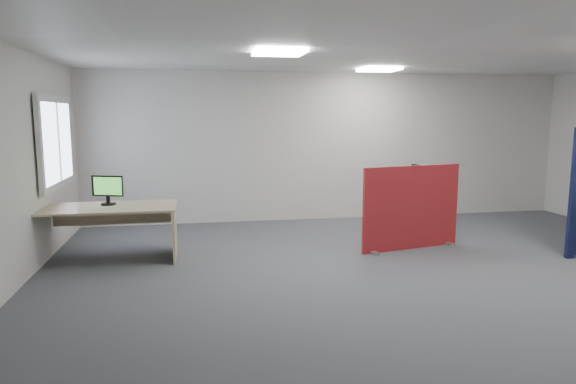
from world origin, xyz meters
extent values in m
plane|color=#4D4F54|center=(0.00, 0.00, 0.00)|extent=(9.00, 9.00, 0.00)
cube|color=white|center=(0.00, 0.00, 2.70)|extent=(9.00, 7.00, 0.02)
cube|color=silver|center=(0.00, 3.50, 1.35)|extent=(9.00, 0.02, 2.70)
cube|color=silver|center=(-4.50, 0.00, 1.35)|extent=(0.02, 7.00, 2.70)
cube|color=white|center=(-4.44, 2.00, 1.55)|extent=(0.06, 1.70, 1.30)
cube|color=white|center=(-4.42, 2.00, 1.55)|extent=(0.02, 1.50, 1.10)
cube|color=white|center=(-1.50, 0.50, 2.67)|extent=(0.60, 0.60, 0.04)
cube|color=white|center=(0.50, 2.50, 2.67)|extent=(0.60, 0.60, 0.04)
cube|color=#A6A7AC|center=(2.56, 0.26, 0.02)|extent=(0.08, 0.30, 0.04)
cube|color=maroon|center=(0.54, 1.12, 0.61)|extent=(1.59, 0.40, 1.21)
cube|color=#A6A7AC|center=(-0.12, 1.12, 0.02)|extent=(0.08, 0.30, 0.04)
cube|color=#A6A7AC|center=(1.20, 1.12, 0.02)|extent=(0.08, 0.30, 0.04)
cube|color=tan|center=(-3.68, 1.30, 0.71)|extent=(1.78, 0.89, 0.03)
cube|color=tan|center=(-4.54, 1.30, 0.35)|extent=(0.03, 0.82, 0.70)
cube|color=tan|center=(-2.82, 1.30, 0.35)|extent=(0.03, 0.82, 0.70)
cube|color=tan|center=(-3.68, 1.71, 0.55)|extent=(1.60, 0.02, 0.30)
cylinder|color=black|center=(-3.69, 1.43, 0.74)|extent=(0.20, 0.20, 0.02)
cube|color=black|center=(-3.69, 1.43, 0.80)|extent=(0.05, 0.04, 0.10)
cube|color=black|center=(-3.69, 1.43, 0.99)|extent=(0.42, 0.17, 0.28)
cube|color=#3C9030|center=(-3.69, 1.41, 0.99)|extent=(0.38, 0.13, 0.24)
cube|color=black|center=(0.73, 1.48, 0.04)|extent=(0.33, 0.08, 0.04)
cube|color=black|center=(0.59, 1.72, 0.04)|extent=(0.18, 0.32, 0.04)
cube|color=black|center=(0.31, 1.65, 0.04)|extent=(0.28, 0.25, 0.04)
cube|color=black|center=(0.29, 1.38, 0.04)|extent=(0.31, 0.21, 0.04)
cube|color=black|center=(0.54, 1.27, 0.04)|extent=(0.12, 0.33, 0.04)
cylinder|color=#A6A7AC|center=(0.49, 1.50, 0.27)|extent=(0.06, 0.06, 0.45)
cube|color=black|center=(0.49, 1.50, 0.52)|extent=(0.54, 0.54, 0.08)
cube|color=black|center=(0.73, 1.48, 0.86)|extent=(0.10, 0.46, 0.54)
cube|color=black|center=(0.77, 1.47, 1.02)|extent=(0.10, 0.41, 0.32)
camera|label=1|loc=(-2.54, -5.71, 1.93)|focal=32.00mm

